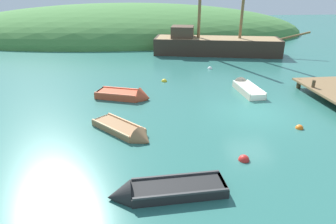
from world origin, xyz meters
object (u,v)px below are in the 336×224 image
at_px(rowboat_portside, 160,192).
at_px(buoy_white, 210,69).
at_px(sailing_ship, 215,48).
at_px(rowboat_outer_left, 245,88).
at_px(rowboat_near_dock, 127,96).
at_px(buoy_yellow, 164,82).
at_px(buoy_orange, 299,128).
at_px(rowboat_outer_right, 127,132).
at_px(buoy_red, 244,160).

xyz_separation_m(rowboat_portside, buoy_white, (5.46, 15.52, -0.10)).
xyz_separation_m(sailing_ship, rowboat_outer_left, (-0.90, -11.51, -0.48)).
height_order(rowboat_near_dock, buoy_yellow, rowboat_near_dock).
bearing_deg(buoy_orange, rowboat_portside, -149.87).
distance_m(rowboat_outer_right, buoy_orange, 8.28).
distance_m(rowboat_portside, buoy_white, 16.46).
xyz_separation_m(sailing_ship, buoy_orange, (-0.26, -17.23, -0.62)).
bearing_deg(buoy_white, buoy_yellow, -142.69).
distance_m(sailing_ship, rowboat_portside, 22.58).
bearing_deg(sailing_ship, buoy_white, -95.35).
relative_size(rowboat_near_dock, buoy_orange, 9.56).
bearing_deg(rowboat_near_dock, sailing_ship, 74.41).
bearing_deg(buoy_yellow, rowboat_near_dock, -128.87).
xyz_separation_m(rowboat_portside, buoy_orange, (7.08, 4.11, -0.10)).
distance_m(rowboat_near_dock, buoy_white, 9.30).
bearing_deg(buoy_orange, buoy_red, -146.47).
distance_m(sailing_ship, rowboat_outer_right, 18.97).
relative_size(rowboat_outer_right, buoy_white, 8.51).
height_order(rowboat_outer_right, buoy_red, rowboat_outer_right).
height_order(rowboat_portside, rowboat_near_dock, rowboat_near_dock).
relative_size(buoy_white, buoy_red, 0.87).
height_order(rowboat_portside, buoy_white, rowboat_portside).
bearing_deg(sailing_ship, buoy_red, -88.66).
height_order(rowboat_outer_right, rowboat_portside, rowboat_portside).
distance_m(rowboat_portside, rowboat_outer_left, 11.76).
distance_m(buoy_red, buoy_yellow, 10.86).
distance_m(sailing_ship, rowboat_near_dock, 14.96).
distance_m(rowboat_portside, buoy_red, 3.85).
bearing_deg(rowboat_outer_left, rowboat_near_dock, 92.54).
bearing_deg(rowboat_near_dock, rowboat_portside, -62.25).
bearing_deg(rowboat_portside, buoy_orange, -152.61).
xyz_separation_m(rowboat_portside, buoy_yellow, (1.29, 12.35, -0.10)).
distance_m(sailing_ship, buoy_yellow, 10.86).
height_order(rowboat_outer_left, buoy_red, rowboat_outer_left).
xyz_separation_m(rowboat_outer_left, rowboat_near_dock, (-7.74, -0.70, -0.00)).
bearing_deg(rowboat_outer_right, rowboat_portside, -27.41).
distance_m(rowboat_outer_right, rowboat_outer_left, 9.36).
bearing_deg(rowboat_near_dock, buoy_white, 63.08).
xyz_separation_m(rowboat_near_dock, buoy_orange, (8.38, -5.03, -0.14)).
bearing_deg(buoy_red, rowboat_outer_right, 149.71).
height_order(buoy_white, buoy_red, buoy_red).
bearing_deg(buoy_yellow, buoy_orange, -54.88).
xyz_separation_m(buoy_white, buoy_yellow, (-4.17, -3.18, 0.00)).
xyz_separation_m(rowboat_near_dock, buoy_red, (4.74, -7.44, -0.14)).
distance_m(buoy_orange, buoy_yellow, 10.07).
height_order(sailing_ship, rowboat_portside, sailing_ship).
bearing_deg(buoy_orange, buoy_yellow, 125.12).
distance_m(buoy_orange, buoy_red, 4.36).
height_order(sailing_ship, rowboat_outer_right, sailing_ship).
bearing_deg(buoy_orange, sailing_ship, 89.14).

